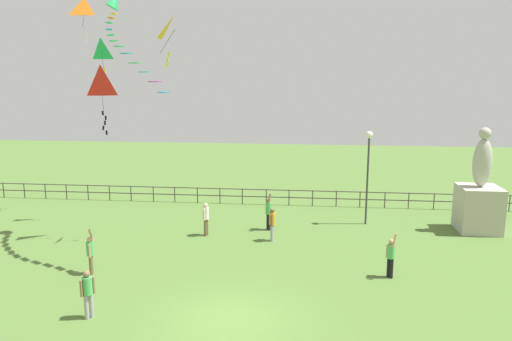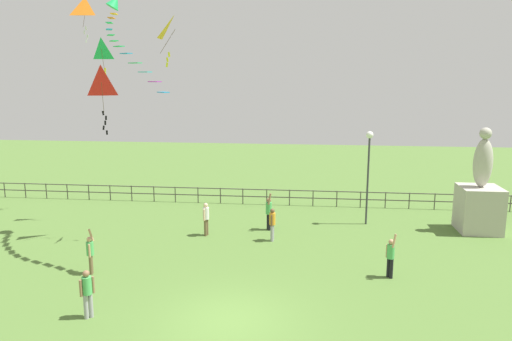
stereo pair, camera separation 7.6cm
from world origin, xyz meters
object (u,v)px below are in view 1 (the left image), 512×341
Objects in this scene: person_2 at (206,217)px; person_4 at (269,211)px; kite_1 at (101,51)px; streamer_kite at (116,9)px; statue_monument at (479,200)px; person_5 at (88,291)px; person_0 at (90,252)px; kite_2 at (85,10)px; kite_4 at (101,84)px; person_1 at (391,255)px; kite_0 at (175,31)px; lamppost at (368,158)px; person_3 at (272,222)px.

person_4 is (2.91, 1.18, 0.04)m from person_2.
streamer_kite is at bearing -51.39° from kite_1.
statue_monument is 19.21m from streamer_kite.
person_0 is at bearing 113.46° from person_5.
streamer_kite is (3.61, -4.76, -0.63)m from kite_2.
person_5 is at bearing -77.95° from streamer_kite.
statue_monument is 18.62m from kite_4.
person_0 is 0.69× the size of kite_1.
kite_4 is at bearing -163.68° from person_2.
kite_4 is (-0.78, 3.75, 6.30)m from person_0.
kite_2 is at bearing 163.30° from person_4.
person_1 is (-5.20, -6.25, -0.66)m from statue_monument.
kite_1 is at bearing 162.94° from person_2.
person_5 is 11.36m from kite_0.
person_2 is at bearing -17.06° from kite_1.
person_5 is (-9.98, -4.25, 0.02)m from person_1.
kite_0 is at bearing -137.26° from person_2.
lamppost reaches higher than person_3.
lamppost is at bearing 48.36° from person_5.
lamppost is 3.11× the size of person_3.
kite_1 reaches higher than person_1.
person_4 is at bearing 18.70° from kite_4.
statue_monument reaches higher than person_5.
streamer_kite is (-11.51, -3.22, 6.93)m from lamppost.
streamer_kite is (0.57, 0.73, 3.22)m from kite_4.
statue_monument is at bearing -5.88° from kite_2.
kite_1 is (-18.59, -0.47, 7.18)m from statue_monument.
lamppost is 3.00× the size of person_2.
lamppost is at bearing 4.45° from kite_1.
person_4 is at bearing -3.33° from kite_1.
person_3 is (-4.62, -3.13, -2.57)m from lamppost.
kite_1 is at bearing -178.56° from statue_monument.
statue_monument is 10.32m from person_4.
kite_1 is (-3.42, 10.03, 7.81)m from person_5.
person_1 is 0.77× the size of kite_2.
person_1 is 6.02m from person_3.
person_1 is at bearing -37.79° from person_3.
lamppost is at bearing 22.28° from kite_0.
person_3 is 0.81× the size of person_4.
statue_monument is 13.35m from person_2.
person_4 is 0.91× the size of kite_0.
person_1 is 7.33m from person_4.
statue_monument is 8.16m from person_1.
kite_0 is 0.83× the size of kite_1.
kite_2 is at bearing 174.17° from lamppost.
kite_0 is at bearing -173.40° from person_3.
person_4 is 9.79m from kite_4.
person_4 is at bearing 14.46° from streamer_kite.
kite_1 reaches higher than person_4.
kite_1 is 3.26m from streamer_kite.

